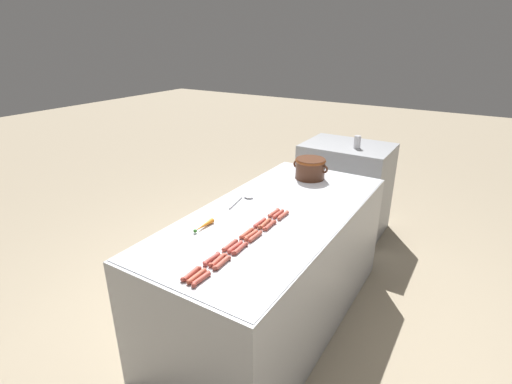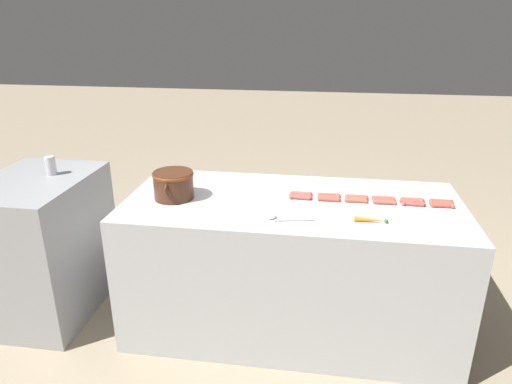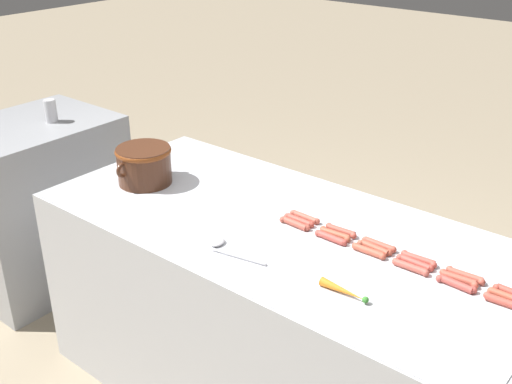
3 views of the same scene
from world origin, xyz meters
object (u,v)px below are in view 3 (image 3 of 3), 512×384
object	(u,v)px
hot_dog_4	(331,238)
carrot	(344,291)
hot_dog_0	(505,302)
hot_dog_14	(419,259)
hot_dog_11	(299,220)
hot_dog_2	(410,267)
hot_dog_13	(465,275)
serving_spoon	(225,247)
bean_pot	(144,163)
hot_dog_15	(379,245)
hot_dog_8	(415,263)
hot_dog_1	(456,284)
hot_dog_7	(459,279)
hot_dog_10	(335,234)
hot_dog_17	(305,217)
hot_dog_9	(375,248)
back_cabinet	(39,203)
hot_dog_3	(369,251)
hot_dog_6	(509,297)
hot_dog_16	(341,231)
hot_dog_5	(295,224)
soda_can	(51,111)

from	to	relation	value
hot_dog_4	carrot	world-z (taller)	carrot
hot_dog_0	hot_dog_14	bearing A→B (deg)	78.26
hot_dog_11	hot_dog_2	bearing A→B (deg)	-93.95
hot_dog_13	serving_spoon	size ratio (longest dim) A/B	0.53
hot_dog_0	hot_dog_4	distance (m)	0.66
hot_dog_2	bean_pot	size ratio (longest dim) A/B	0.45
hot_dog_2	hot_dog_15	bearing A→B (deg)	67.04
hot_dog_8	hot_dog_11	world-z (taller)	same
hot_dog_1	hot_dog_8	bearing A→B (deg)	78.22
hot_dog_4	hot_dog_8	bearing A→B (deg)	-83.47
hot_dog_7	hot_dog_13	distance (m)	0.03
hot_dog_10	carrot	bearing A→B (deg)	-143.04
hot_dog_17	hot_dog_8	bearing A→B (deg)	-94.23
hot_dog_7	hot_dog_17	world-z (taller)	same
hot_dog_9	bean_pot	size ratio (longest dim) A/B	0.45
hot_dog_13	carrot	world-z (taller)	carrot
back_cabinet	hot_dog_2	xyz separation A→B (m)	(0.09, -2.24, 0.43)
hot_dog_3	hot_dog_7	xyz separation A→B (m)	(0.03, -0.33, 0.00)
hot_dog_0	bean_pot	xyz separation A→B (m)	(-0.09, 1.61, 0.08)
hot_dog_17	hot_dog_0	bearing A→B (deg)	-95.02
hot_dog_15	serving_spoon	bearing A→B (deg)	130.00
hot_dog_10	hot_dog_13	bearing A→B (deg)	-85.62
hot_dog_1	hot_dog_0	bearing A→B (deg)	-90.36
hot_dog_6	bean_pot	world-z (taller)	bean_pot
hot_dog_3	hot_dog_10	xyz separation A→B (m)	(0.03, 0.16, 0.00)
hot_dog_14	hot_dog_16	xyz separation A→B (m)	(0.00, 0.33, 0.00)
hot_dog_16	hot_dog_17	distance (m)	0.17
back_cabinet	serving_spoon	world-z (taller)	back_cabinet
hot_dog_1	bean_pot	world-z (taller)	bean_pot
hot_dog_9	back_cabinet	bearing A→B (deg)	93.51
hot_dog_9	hot_dog_14	bearing A→B (deg)	-79.00
hot_dog_3	hot_dog_10	size ratio (longest dim) A/B	1.00
hot_dog_6	hot_dog_7	distance (m)	0.17
hot_dog_0	hot_dog_17	distance (m)	0.84
hot_dog_11	serving_spoon	size ratio (longest dim) A/B	0.53
hot_dog_3	back_cabinet	bearing A→B (deg)	92.58
hot_dog_1	hot_dog_16	distance (m)	0.50
hot_dog_0	carrot	size ratio (longest dim) A/B	0.78
back_cabinet	hot_dog_9	bearing A→B (deg)	-86.49
hot_dog_2	hot_dog_5	distance (m)	0.50
hot_dog_10	carrot	distance (m)	0.38
hot_dog_14	serving_spoon	size ratio (longest dim) A/B	0.53
hot_dog_4	hot_dog_14	size ratio (longest dim) A/B	1.00
hot_dog_3	hot_dog_10	distance (m)	0.17
hot_dog_6	hot_dog_10	distance (m)	0.66
hot_dog_6	hot_dog_4	bearing A→B (deg)	93.29
hot_dog_4	soda_can	world-z (taller)	soda_can
hot_dog_0	bean_pot	bearing A→B (deg)	93.14
soda_can	hot_dog_8	bearing A→B (deg)	-89.68
serving_spoon	hot_dog_11	bearing A→B (deg)	-16.33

